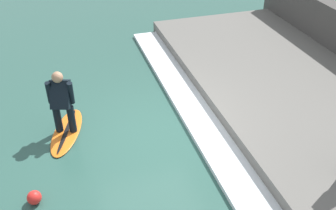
{
  "coord_description": "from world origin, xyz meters",
  "views": [
    {
      "loc": [
        -1.67,
        -6.83,
        5.4
      ],
      "look_at": [
        0.42,
        0.0,
        0.7
      ],
      "focal_mm": 42.0,
      "sensor_mm": 36.0,
      "label": 1
    }
  ],
  "objects": [
    {
      "name": "ground_plane",
      "position": [
        0.0,
        0.0,
        0.0
      ],
      "size": [
        28.0,
        28.0,
        0.0
      ],
      "primitive_type": "plane",
      "color": "#2D564C"
    },
    {
      "name": "surfboard_riding",
      "position": [
        -1.78,
        0.6,
        0.03
      ],
      "size": [
        1.1,
        1.87,
        0.07
      ],
      "color": "orange",
      "rests_on": "ground_plane"
    },
    {
      "name": "concrete_ledge",
      "position": [
        3.83,
        0.0,
        0.18
      ],
      "size": [
        4.4,
        11.31,
        0.36
      ],
      "primitive_type": "cube",
      "color": "#66635E",
      "rests_on": "ground_plane"
    },
    {
      "name": "wave_foam_crest",
      "position": [
        1.24,
        0.0,
        0.05
      ],
      "size": [
        0.78,
        10.74,
        0.11
      ],
      "primitive_type": "cube",
      "color": "silver",
      "rests_on": "ground_plane"
    },
    {
      "name": "surfer_riding",
      "position": [
        -1.78,
        0.6,
        0.89
      ],
      "size": [
        0.55,
        0.56,
        1.49
      ],
      "color": "black",
      "rests_on": "surfboard_riding"
    },
    {
      "name": "marker_buoy",
      "position": [
        -2.51,
        -1.36,
        0.13
      ],
      "size": [
        0.26,
        0.26,
        0.26
      ],
      "primitive_type": "sphere",
      "color": "red",
      "rests_on": "ground_plane"
    }
  ]
}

